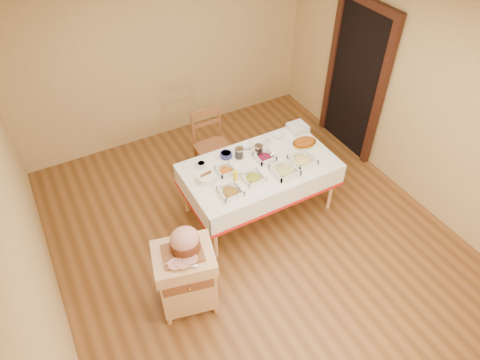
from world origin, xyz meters
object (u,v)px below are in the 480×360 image
preserve_jar_right (259,150)px  brass_platter (304,143)px  dining_chair (212,145)px  mustard_bottle (235,175)px  ham_on_board (184,242)px  plate_stack (298,128)px  butcher_cart (186,276)px  preserve_jar_left (239,154)px  bread_basket (206,177)px  dining_table (259,175)px

preserve_jar_right → brass_platter: (0.61, -0.10, -0.04)m
dining_chair → mustard_bottle: size_ratio=5.37×
ham_on_board → plate_stack: 2.41m
butcher_cart → mustard_bottle: (0.96, 0.73, 0.37)m
ham_on_board → preserve_jar_left: 1.56m
bread_basket → plate_stack: 1.50m
butcher_cart → preserve_jar_left: bearing=41.9°
plate_stack → dining_table: bearing=-155.3°
preserve_jar_left → dining_table: bearing=-59.5°
butcher_cart → bread_basket: size_ratio=3.60×
dining_table → butcher_cart: butcher_cart is taller
dining_chair → bread_basket: 1.01m
ham_on_board → preserve_jar_right: (1.40, 0.98, -0.12)m
mustard_bottle → brass_platter: mustard_bottle is taller
dining_chair → brass_platter: size_ratio=3.10×
dining_chair → ham_on_board: bearing=-122.7°
bread_basket → plate_stack: (1.47, 0.30, -0.00)m
ham_on_board → preserve_jar_right: ham_on_board is taller
ham_on_board → bread_basket: 1.08m
dining_table → preserve_jar_right: (0.09, 0.18, 0.22)m
preserve_jar_right → plate_stack: 0.73m
preserve_jar_right → ham_on_board: bearing=-144.9°
preserve_jar_right → brass_platter: 0.62m
ham_on_board → preserve_jar_right: bearing=35.1°
preserve_jar_left → preserve_jar_right: size_ratio=1.00×
preserve_jar_left → plate_stack: size_ratio=0.58×
preserve_jar_left → brass_platter: 0.87m
butcher_cart → preserve_jar_right: preserve_jar_right is taller
ham_on_board → bread_basket: size_ratio=1.76×
preserve_jar_right → brass_platter: preserve_jar_right is taller
ham_on_board → preserve_jar_left: ham_on_board is taller
dining_table → mustard_bottle: mustard_bottle is taller
preserve_jar_left → dining_chair: bearing=95.1°
butcher_cart → plate_stack: size_ratio=3.58×
dining_chair → preserve_jar_left: size_ratio=7.43×
butcher_cart → mustard_bottle: mustard_bottle is taller
butcher_cart → ham_on_board: bearing=38.1°
bread_basket → plate_stack: bearing=11.5°
plate_stack → brass_platter: plate_stack is taller
butcher_cart → preserve_jar_right: (1.44, 1.01, 0.35)m
butcher_cart → dining_chair: (1.14, 1.74, 0.04)m
dining_chair → preserve_jar_left: bearing=-84.9°
mustard_bottle → plate_stack: 1.27m
preserve_jar_right → plate_stack: bearing=14.7°
ham_on_board → mustard_bottle: (0.92, 0.69, -0.10)m
preserve_jar_right → mustard_bottle: size_ratio=0.72×
mustard_bottle → plate_stack: bearing=21.7°
preserve_jar_left → mustard_bottle: size_ratio=0.72×
dining_chair → ham_on_board: ham_on_board is taller
bread_basket → brass_platter: (1.38, 0.02, -0.02)m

